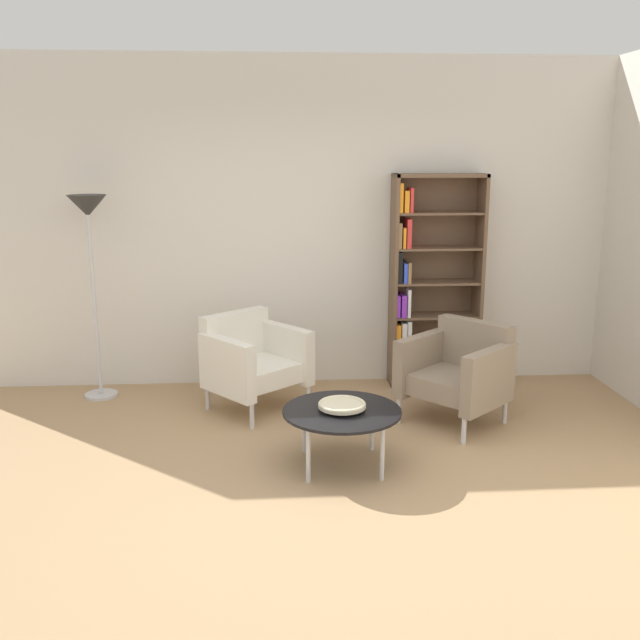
{
  "coord_description": "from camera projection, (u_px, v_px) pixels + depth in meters",
  "views": [
    {
      "loc": [
        -0.25,
        -3.91,
        2.08
      ],
      "look_at": [
        0.08,
        0.84,
        0.95
      ],
      "focal_mm": 39.79,
      "sensor_mm": 36.0,
      "label": 1
    }
  ],
  "objects": [
    {
      "name": "decorative_bowl",
      "position": [
        342.0,
        405.0,
        4.73
      ],
      "size": [
        0.32,
        0.32,
        0.05
      ],
      "color": "beige",
      "rests_on": "coffee_table_low"
    },
    {
      "name": "armchair_spare_guest",
      "position": [
        252.0,
        360.0,
        5.83
      ],
      "size": [
        0.95,
        0.94,
        0.78
      ],
      "rotation": [
        0.0,
        0.0,
        0.7
      ],
      "color": "white",
      "rests_on": "ground_plane"
    },
    {
      "name": "floor_lamp_torchiere",
      "position": [
        89.0,
        230.0,
        5.87
      ],
      "size": [
        0.32,
        0.32,
        1.74
      ],
      "color": "silver",
      "rests_on": "ground_plane"
    },
    {
      "name": "bookshelf_tall",
      "position": [
        427.0,
        284.0,
        6.34
      ],
      "size": [
        0.8,
        0.3,
        1.9
      ],
      "color": "brown",
      "rests_on": "ground_plane"
    },
    {
      "name": "plaster_back_panel",
      "position": [
        298.0,
        224.0,
        6.35
      ],
      "size": [
        6.4,
        0.12,
        2.9
      ],
      "primitive_type": "cube",
      "color": "silver",
      "rests_on": "ground_plane"
    },
    {
      "name": "ground_plane",
      "position": [
        316.0,
        504.0,
        4.3
      ],
      "size": [
        8.32,
        8.32,
        0.0
      ],
      "primitive_type": "plane",
      "color": "tan"
    },
    {
      "name": "coffee_table_low",
      "position": [
        342.0,
        414.0,
        4.75
      ],
      "size": [
        0.8,
        0.8,
        0.4
      ],
      "color": "black",
      "rests_on": "ground_plane"
    },
    {
      "name": "armchair_by_bookshelf",
      "position": [
        458.0,
        371.0,
        5.54
      ],
      "size": [
        0.95,
        0.95,
        0.78
      ],
      "rotation": [
        0.0,
        0.0,
        -0.84
      ],
      "color": "gray",
      "rests_on": "ground_plane"
    }
  ]
}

